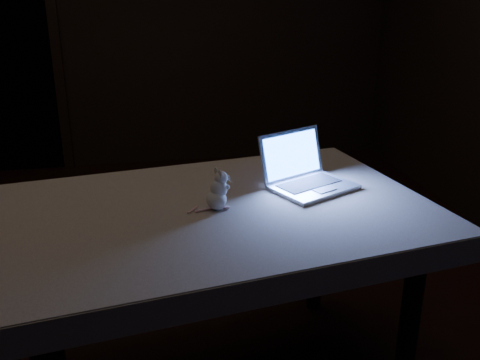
{
  "coord_description": "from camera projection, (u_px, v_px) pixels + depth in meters",
  "views": [
    {
      "loc": [
        0.06,
        -2.23,
        1.54
      ],
      "look_at": [
        0.4,
        -0.4,
        0.85
      ],
      "focal_mm": 40.0,
      "sensor_mm": 36.0,
      "label": 1
    }
  ],
  "objects": [
    {
      "name": "floor",
      "position": [
        144.0,
        322.0,
        2.58
      ],
      "size": [
        5.0,
        5.0,
        0.0
      ],
      "primitive_type": "plane",
      "color": "black",
      "rests_on": "ground"
    },
    {
      "name": "laptop",
      "position": [
        315.0,
        164.0,
        2.06
      ],
      "size": [
        0.4,
        0.38,
        0.21
      ],
      "primitive_type": null,
      "rotation": [
        0.0,
        0.0,
        0.45
      ],
      "color": "silver",
      "rests_on": "tablecloth"
    },
    {
      "name": "plush_mouse",
      "position": [
        216.0,
        190.0,
        1.89
      ],
      "size": [
        0.13,
        0.13,
        0.15
      ],
      "primitive_type": null,
      "rotation": [
        0.0,
        0.0,
        0.26
      ],
      "color": "white",
      "rests_on": "tablecloth"
    },
    {
      "name": "back_wall",
      "position": [
        129.0,
        14.0,
        4.44
      ],
      "size": [
        4.5,
        0.04,
        2.6
      ],
      "primitive_type": "cube",
      "color": "black",
      "rests_on": "ground"
    },
    {
      "name": "table",
      "position": [
        217.0,
        301.0,
        2.06
      ],
      "size": [
        1.58,
        1.15,
        0.77
      ],
      "primitive_type": null,
      "rotation": [
        0.0,
        0.0,
        0.16
      ],
      "color": "black",
      "rests_on": "floor"
    },
    {
      "name": "tablecloth",
      "position": [
        221.0,
        213.0,
        1.99
      ],
      "size": [
        1.8,
        1.49,
        0.09
      ],
      "primitive_type": null,
      "rotation": [
        0.0,
        0.0,
        0.35
      ],
      "color": "#C1B29F",
      "rests_on": "table"
    }
  ]
}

